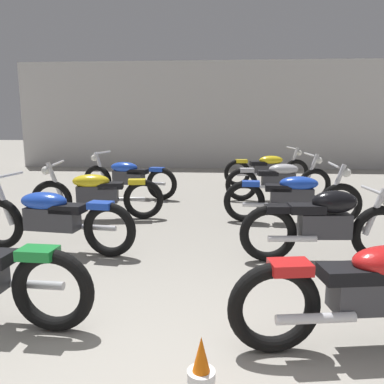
% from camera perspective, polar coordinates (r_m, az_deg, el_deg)
% --- Properties ---
extents(back_wall, '(13.14, 0.24, 3.60)m').
position_cam_1_polar(back_wall, '(13.59, 2.38, 11.14)').
color(back_wall, '#BCBAB7').
rests_on(back_wall, ground).
extents(motorcycle_left_row_1, '(2.17, 0.68, 0.97)m').
position_cam_1_polar(motorcycle_left_row_1, '(5.13, -19.90, -3.50)').
color(motorcycle_left_row_1, black).
rests_on(motorcycle_left_row_1, ground).
extents(motorcycle_left_row_2, '(2.16, 0.70, 0.97)m').
position_cam_1_polar(motorcycle_left_row_2, '(6.62, -13.77, -0.14)').
color(motorcycle_left_row_2, black).
rests_on(motorcycle_left_row_2, ground).
extents(motorcycle_left_row_3, '(2.14, 0.76, 0.97)m').
position_cam_1_polar(motorcycle_left_row_3, '(8.40, -9.34, 2.22)').
color(motorcycle_left_row_3, black).
rests_on(motorcycle_left_row_3, ground).
extents(motorcycle_right_row_0, '(2.16, 0.71, 0.97)m').
position_cam_1_polar(motorcycle_right_row_0, '(3.16, 25.78, -12.64)').
color(motorcycle_right_row_0, black).
rests_on(motorcycle_right_row_0, ground).
extents(motorcycle_right_row_1, '(1.97, 0.49, 0.88)m').
position_cam_1_polar(motorcycle_right_row_1, '(4.77, 18.96, -4.38)').
color(motorcycle_right_row_1, black).
rests_on(motorcycle_right_row_1, ground).
extents(motorcycle_right_row_2, '(2.17, 0.68, 0.97)m').
position_cam_1_polar(motorcycle_right_row_2, '(6.40, 14.52, -0.53)').
color(motorcycle_right_row_2, black).
rests_on(motorcycle_right_row_2, ground).
extents(motorcycle_right_row_3, '(2.17, 0.68, 0.97)m').
position_cam_1_polar(motorcycle_right_row_3, '(8.17, 12.62, 1.87)').
color(motorcycle_right_row_3, black).
rests_on(motorcycle_right_row_3, ground).
extents(motorcycle_right_row_4, '(2.16, 0.71, 0.97)m').
position_cam_1_polar(motorcycle_right_row_4, '(9.97, 10.98, 3.45)').
color(motorcycle_right_row_4, black).
rests_on(motorcycle_right_row_4, ground).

